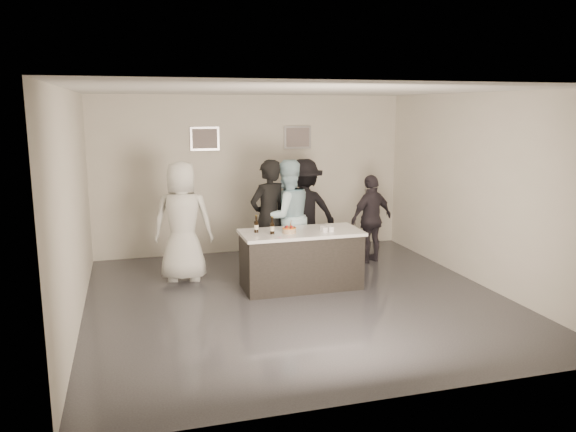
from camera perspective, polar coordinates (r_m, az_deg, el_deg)
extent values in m
plane|color=#3D3D42|center=(8.35, 0.96, -8.41)|extent=(6.00, 6.00, 0.00)
plane|color=white|center=(7.88, 1.03, 12.65)|extent=(6.00, 6.00, 0.00)
cube|color=silver|center=(10.85, -3.65, 4.23)|extent=(6.00, 0.04, 3.00)
cube|color=silver|center=(5.24, 10.63, -3.25)|extent=(6.00, 0.04, 3.00)
cube|color=silver|center=(7.67, -20.99, 0.71)|extent=(0.04, 6.00, 3.00)
cube|color=silver|center=(9.30, 18.99, 2.52)|extent=(0.04, 6.00, 3.00)
cube|color=#B2B2B7|center=(10.61, -8.46, 7.78)|extent=(0.54, 0.04, 0.44)
cube|color=#B2B2B7|center=(10.99, 0.97, 8.00)|extent=(0.54, 0.04, 0.44)
cube|color=white|center=(8.74, 1.32, -4.42)|extent=(1.86, 0.86, 0.90)
cylinder|color=orange|center=(8.50, 0.12, -1.47)|extent=(0.21, 0.21, 0.07)
cylinder|color=black|center=(8.52, -3.25, -0.83)|extent=(0.07, 0.07, 0.26)
cylinder|color=black|center=(8.40, -1.61, -0.98)|extent=(0.07, 0.07, 0.26)
cube|color=#C66212|center=(8.64, 3.99, -1.29)|extent=(0.19, 0.19, 0.08)
cube|color=pink|center=(8.22, -0.47, -2.16)|extent=(0.24, 0.08, 0.01)
imported|color=black|center=(9.27, -1.99, -0.22)|extent=(0.84, 0.71, 1.94)
imported|color=#B8E3F1|center=(9.42, -0.15, -0.08)|extent=(1.06, 0.90, 1.92)
imported|color=silver|center=(9.14, -10.66, -0.54)|extent=(1.06, 0.81, 1.95)
imported|color=#312B33|center=(10.24, 8.47, -0.27)|extent=(1.01, 0.68, 1.59)
imported|color=black|center=(10.02, 1.61, 0.44)|extent=(1.22, 0.72, 1.88)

